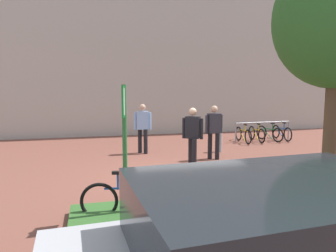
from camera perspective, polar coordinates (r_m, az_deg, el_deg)
ground_plane at (r=8.18m, az=2.02°, el=-9.29°), size 60.00×60.00×0.00m
building_facade at (r=16.05m, az=-6.31°, el=16.65°), size 28.00×1.20×10.00m
planter_strip at (r=6.53m, az=15.96°, el=-13.11°), size 7.00×1.10×0.16m
parking_sign_post at (r=5.37m, az=-7.82°, el=-1.21°), size 0.12×0.36×2.34m
bike_at_sign at (r=5.72m, az=-7.03°, el=-12.93°), size 1.67×0.42×0.86m
bike_rack_cluster at (r=14.17m, az=16.70°, el=-1.21°), size 2.66×1.73×0.83m
bollard_steel at (r=11.43m, az=9.33°, el=-2.39°), size 0.16×0.16×0.90m
person_suited_dark at (r=9.05m, az=4.44°, el=-1.36°), size 0.53×0.49×1.72m
person_suited_navy at (r=10.17m, az=8.25°, el=-0.49°), size 0.61×0.28×1.72m
person_shirt_white at (r=11.00m, az=-4.59°, el=0.12°), size 0.61×0.33×1.72m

